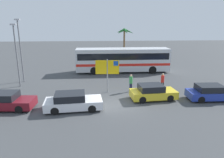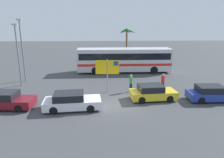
{
  "view_description": "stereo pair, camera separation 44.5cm",
  "coord_description": "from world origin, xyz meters",
  "px_view_note": "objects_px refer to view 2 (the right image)",
  "views": [
    {
      "loc": [
        -1.56,
        -16.01,
        6.5
      ],
      "look_at": [
        -0.19,
        3.01,
        1.3
      ],
      "focal_mm": 33.4,
      "sensor_mm": 36.0,
      "label": 1
    },
    {
      "loc": [
        -1.11,
        -16.04,
        6.5
      ],
      "look_at": [
        -0.19,
        3.01,
        1.3
      ],
      "focal_mm": 33.4,
      "sensor_mm": 36.0,
      "label": 2
    }
  ],
  "objects_px": {
    "car_maroon": "(5,100)",
    "pedestrian_crossing_lot": "(131,82)",
    "ferry_sign": "(108,69)",
    "bus_front_coach": "(124,59)",
    "car_white": "(72,101)",
    "pedestrian_near_sign": "(163,81)",
    "car_yellow": "(152,93)",
    "car_blue": "(212,93)"
  },
  "relations": [
    {
      "from": "ferry_sign",
      "to": "pedestrian_near_sign",
      "type": "xyz_separation_m",
      "value": [
        5.34,
        0.12,
        -1.29
      ]
    },
    {
      "from": "car_blue",
      "to": "pedestrian_near_sign",
      "type": "relative_size",
      "value": 2.39
    },
    {
      "from": "car_yellow",
      "to": "car_maroon",
      "type": "xyz_separation_m",
      "value": [
        -11.91,
        -1.26,
        0.0
      ]
    },
    {
      "from": "car_white",
      "to": "pedestrian_near_sign",
      "type": "bearing_deg",
      "value": 21.22
    },
    {
      "from": "bus_front_coach",
      "to": "car_blue",
      "type": "relative_size",
      "value": 2.93
    },
    {
      "from": "car_maroon",
      "to": "car_white",
      "type": "bearing_deg",
      "value": -0.94
    },
    {
      "from": "bus_front_coach",
      "to": "car_blue",
      "type": "xyz_separation_m",
      "value": [
        6.39,
        -10.92,
        -1.15
      ]
    },
    {
      "from": "bus_front_coach",
      "to": "car_maroon",
      "type": "relative_size",
      "value": 2.79
    },
    {
      "from": "car_white",
      "to": "bus_front_coach",
      "type": "bearing_deg",
      "value": 61.69
    },
    {
      "from": "car_yellow",
      "to": "car_white",
      "type": "distance_m",
      "value": 6.91
    },
    {
      "from": "pedestrian_near_sign",
      "to": "pedestrian_crossing_lot",
      "type": "distance_m",
      "value": 3.14
    },
    {
      "from": "car_yellow",
      "to": "car_maroon",
      "type": "bearing_deg",
      "value": -178.64
    },
    {
      "from": "bus_front_coach",
      "to": "car_white",
      "type": "height_order",
      "value": "bus_front_coach"
    },
    {
      "from": "bus_front_coach",
      "to": "car_maroon",
      "type": "distance_m",
      "value": 15.8
    },
    {
      "from": "bus_front_coach",
      "to": "pedestrian_near_sign",
      "type": "height_order",
      "value": "bus_front_coach"
    },
    {
      "from": "car_maroon",
      "to": "ferry_sign",
      "type": "bearing_deg",
      "value": 26.95
    },
    {
      "from": "bus_front_coach",
      "to": "pedestrian_crossing_lot",
      "type": "distance_m",
      "value": 8.33
    },
    {
      "from": "ferry_sign",
      "to": "pedestrian_crossing_lot",
      "type": "bearing_deg",
      "value": 2.06
    },
    {
      "from": "car_maroon",
      "to": "pedestrian_near_sign",
      "type": "xyz_separation_m",
      "value": [
        13.48,
        3.55,
        0.4
      ]
    },
    {
      "from": "car_blue",
      "to": "bus_front_coach",
      "type": "bearing_deg",
      "value": 121.64
    },
    {
      "from": "car_maroon",
      "to": "pedestrian_crossing_lot",
      "type": "distance_m",
      "value": 10.9
    },
    {
      "from": "car_yellow",
      "to": "pedestrian_near_sign",
      "type": "xyz_separation_m",
      "value": [
        1.57,
        2.29,
        0.4
      ]
    },
    {
      "from": "bus_front_coach",
      "to": "car_white",
      "type": "bearing_deg",
      "value": -113.61
    },
    {
      "from": "pedestrian_near_sign",
      "to": "bus_front_coach",
      "type": "bearing_deg",
      "value": 53.53
    },
    {
      "from": "car_white",
      "to": "car_maroon",
      "type": "bearing_deg",
      "value": 170.29
    },
    {
      "from": "car_blue",
      "to": "pedestrian_crossing_lot",
      "type": "bearing_deg",
      "value": 159.54
    },
    {
      "from": "car_blue",
      "to": "pedestrian_near_sign",
      "type": "bearing_deg",
      "value": 142.69
    },
    {
      "from": "ferry_sign",
      "to": "pedestrian_near_sign",
      "type": "relative_size",
      "value": 1.83
    },
    {
      "from": "bus_front_coach",
      "to": "car_maroon",
      "type": "height_order",
      "value": "bus_front_coach"
    },
    {
      "from": "car_maroon",
      "to": "pedestrian_crossing_lot",
      "type": "height_order",
      "value": "pedestrian_crossing_lot"
    },
    {
      "from": "bus_front_coach",
      "to": "car_yellow",
      "type": "xyz_separation_m",
      "value": [
        1.37,
        -10.45,
        -1.15
      ]
    },
    {
      "from": "car_white",
      "to": "pedestrian_crossing_lot",
      "type": "bearing_deg",
      "value": 32.47
    },
    {
      "from": "bus_front_coach",
      "to": "pedestrian_near_sign",
      "type": "distance_m",
      "value": 8.7
    },
    {
      "from": "bus_front_coach",
      "to": "car_yellow",
      "type": "bearing_deg",
      "value": -82.54
    },
    {
      "from": "car_maroon",
      "to": "pedestrian_crossing_lot",
      "type": "xyz_separation_m",
      "value": [
        10.34,
        3.42,
        0.38
      ]
    },
    {
      "from": "ferry_sign",
      "to": "car_yellow",
      "type": "distance_m",
      "value": 4.67
    },
    {
      "from": "ferry_sign",
      "to": "pedestrian_crossing_lot",
      "type": "relative_size",
      "value": 1.86
    },
    {
      "from": "car_yellow",
      "to": "pedestrian_near_sign",
      "type": "bearing_deg",
      "value": 50.96
    },
    {
      "from": "car_white",
      "to": "pedestrian_near_sign",
      "type": "relative_size",
      "value": 2.56
    },
    {
      "from": "pedestrian_crossing_lot",
      "to": "car_maroon",
      "type": "bearing_deg",
      "value": -105.65
    },
    {
      "from": "car_yellow",
      "to": "pedestrian_crossing_lot",
      "type": "relative_size",
      "value": 2.34
    },
    {
      "from": "car_blue",
      "to": "pedestrian_crossing_lot",
      "type": "xyz_separation_m",
      "value": [
        -6.6,
        2.63,
        0.38
      ]
    }
  ]
}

